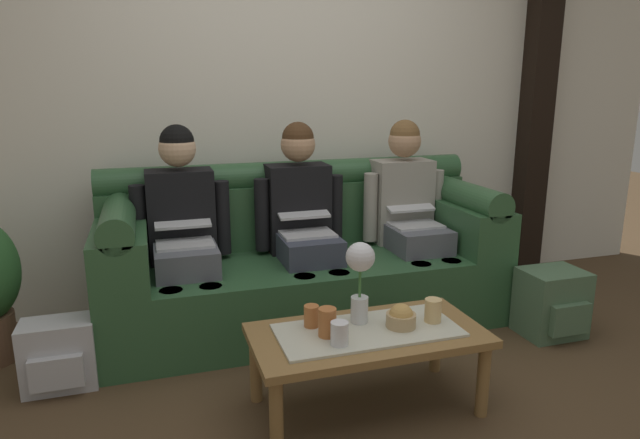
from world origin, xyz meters
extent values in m
plane|color=#4C3823|center=(0.00, 0.00, 0.00)|extent=(14.00, 14.00, 0.00)
cube|color=silver|center=(0.00, 1.70, 1.45)|extent=(6.00, 0.12, 2.90)
cube|color=black|center=(1.94, 1.58, 1.45)|extent=(0.20, 0.20, 2.90)
cube|color=#2D5633|center=(0.00, 1.10, 0.21)|extent=(2.37, 0.88, 0.42)
cube|color=#2D5633|center=(0.00, 1.43, 0.62)|extent=(2.37, 0.22, 0.40)
cylinder|color=#2D5633|center=(0.00, 1.43, 0.87)|extent=(2.37, 0.18, 0.18)
cube|color=#2D5633|center=(-1.05, 1.10, 0.56)|extent=(0.28, 0.88, 0.28)
cylinder|color=#2D5633|center=(-1.05, 1.10, 0.74)|extent=(0.18, 0.88, 0.18)
cube|color=#2D5633|center=(1.05, 1.10, 0.56)|extent=(0.28, 0.88, 0.28)
cylinder|color=#2D5633|center=(1.05, 1.10, 0.74)|extent=(0.18, 0.88, 0.18)
cube|color=#595B66|center=(-0.71, 1.04, 0.49)|extent=(0.34, 0.40, 0.15)
cylinder|color=#595B66|center=(-0.81, 0.78, 0.21)|extent=(0.12, 0.12, 0.42)
cylinder|color=#595B66|center=(-0.61, 0.78, 0.21)|extent=(0.12, 0.12, 0.42)
cube|color=black|center=(-0.71, 1.28, 0.69)|extent=(0.38, 0.22, 0.54)
cylinder|color=black|center=(-0.94, 1.24, 0.67)|extent=(0.09, 0.09, 0.44)
cylinder|color=black|center=(-0.47, 1.24, 0.67)|extent=(0.09, 0.09, 0.44)
sphere|color=tan|center=(-0.71, 1.26, 1.08)|extent=(0.21, 0.21, 0.21)
sphere|color=black|center=(-0.71, 1.26, 1.12)|extent=(0.19, 0.19, 0.19)
cube|color=silver|center=(-0.71, 1.06, 0.58)|extent=(0.31, 0.22, 0.02)
cube|color=silver|center=(-0.71, 1.20, 0.69)|extent=(0.31, 0.21, 0.07)
cube|color=black|center=(-0.71, 1.19, 0.69)|extent=(0.27, 0.18, 0.05)
cube|color=#383D4C|center=(0.00, 1.04, 0.49)|extent=(0.34, 0.40, 0.15)
cylinder|color=#383D4C|center=(-0.10, 0.78, 0.21)|extent=(0.12, 0.12, 0.42)
cylinder|color=#383D4C|center=(0.10, 0.78, 0.21)|extent=(0.12, 0.12, 0.42)
cube|color=black|center=(0.00, 1.28, 0.69)|extent=(0.38, 0.22, 0.54)
cylinder|color=black|center=(-0.23, 1.24, 0.67)|extent=(0.09, 0.09, 0.44)
cylinder|color=black|center=(0.23, 1.24, 0.67)|extent=(0.09, 0.09, 0.44)
sphere|color=tan|center=(0.00, 1.26, 1.08)|extent=(0.21, 0.21, 0.21)
sphere|color=#472D19|center=(0.00, 1.26, 1.12)|extent=(0.19, 0.19, 0.19)
cube|color=silver|center=(0.00, 1.06, 0.58)|extent=(0.31, 0.22, 0.02)
cube|color=silver|center=(0.00, 1.19, 0.69)|extent=(0.31, 0.21, 0.06)
cube|color=black|center=(0.00, 1.18, 0.69)|extent=(0.27, 0.18, 0.04)
cube|color=#595B66|center=(0.71, 1.04, 0.49)|extent=(0.34, 0.40, 0.15)
cylinder|color=#595B66|center=(0.61, 0.78, 0.21)|extent=(0.12, 0.12, 0.42)
cylinder|color=#595B66|center=(0.81, 0.78, 0.21)|extent=(0.12, 0.12, 0.42)
cube|color=gray|center=(0.71, 1.28, 0.69)|extent=(0.38, 0.22, 0.54)
cylinder|color=gray|center=(0.47, 1.24, 0.67)|extent=(0.09, 0.09, 0.44)
cylinder|color=gray|center=(0.94, 1.24, 0.67)|extent=(0.09, 0.09, 0.44)
sphere|color=tan|center=(0.71, 1.26, 1.08)|extent=(0.21, 0.21, 0.21)
sphere|color=brown|center=(0.71, 1.26, 1.12)|extent=(0.19, 0.19, 0.19)
cube|color=silver|center=(0.71, 1.06, 0.58)|extent=(0.31, 0.22, 0.02)
cube|color=silver|center=(0.71, 1.20, 0.69)|extent=(0.31, 0.21, 0.07)
cube|color=black|center=(0.71, 1.19, 0.68)|extent=(0.27, 0.18, 0.06)
cube|color=olive|center=(0.00, 0.11, 0.36)|extent=(1.03, 0.52, 0.04)
cube|color=beige|center=(0.00, 0.11, 0.38)|extent=(0.81, 0.36, 0.01)
cylinder|color=olive|center=(-0.47, -0.10, 0.17)|extent=(0.06, 0.06, 0.34)
cylinder|color=olive|center=(0.47, -0.10, 0.17)|extent=(0.06, 0.06, 0.34)
cylinder|color=olive|center=(-0.47, 0.32, 0.17)|extent=(0.06, 0.06, 0.34)
cylinder|color=olive|center=(0.47, 0.32, 0.17)|extent=(0.06, 0.06, 0.34)
cylinder|color=silver|center=(-0.01, 0.20, 0.45)|extent=(0.08, 0.08, 0.12)
cylinder|color=#3D7538|center=(-0.01, 0.20, 0.58)|extent=(0.01, 0.01, 0.14)
sphere|color=silver|center=(-0.01, 0.20, 0.70)|extent=(0.13, 0.13, 0.13)
cylinder|color=tan|center=(0.15, 0.10, 0.42)|extent=(0.13, 0.13, 0.06)
sphere|color=tan|center=(0.15, 0.10, 0.44)|extent=(0.11, 0.11, 0.11)
cylinder|color=#DBB77A|center=(0.31, 0.10, 0.44)|extent=(0.08, 0.08, 0.11)
cylinder|color=silver|center=(-0.17, 0.01, 0.44)|extent=(0.08, 0.08, 0.10)
cylinder|color=#B26633|center=(-0.23, 0.22, 0.44)|extent=(0.07, 0.07, 0.10)
cylinder|color=#B26633|center=(-0.19, 0.11, 0.45)|extent=(0.08, 0.08, 0.13)
cube|color=#B7B7BC|center=(-1.35, 0.73, 0.17)|extent=(0.34, 0.20, 0.34)
cube|color=#B7B7BC|center=(-1.35, 0.61, 0.14)|extent=(0.24, 0.05, 0.15)
cube|color=#4C6B4C|center=(1.32, 0.51, 0.20)|extent=(0.35, 0.28, 0.39)
cube|color=#4C6B4C|center=(1.32, 0.35, 0.16)|extent=(0.25, 0.05, 0.18)
camera|label=1|loc=(-0.88, -1.98, 1.44)|focal=31.12mm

